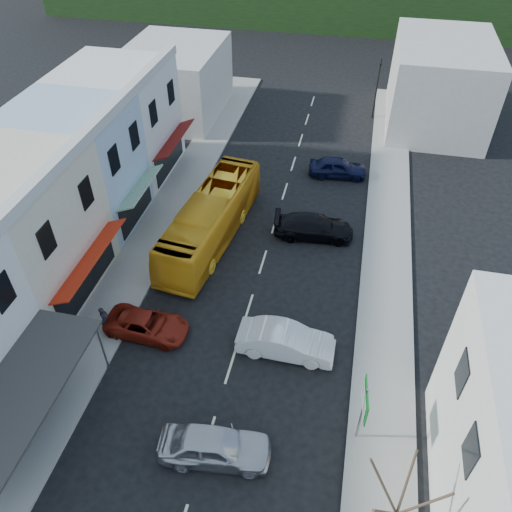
{
  "coord_description": "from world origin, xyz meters",
  "views": [
    {
      "loc": [
        4.48,
        -14.57,
        20.66
      ],
      "look_at": [
        0.0,
        6.0,
        2.2
      ],
      "focal_mm": 35.0,
      "sensor_mm": 36.0,
      "label": 1
    }
  ],
  "objects_px": {
    "car_silver": "(215,447)",
    "car_red": "(147,324)",
    "direction_sign": "(362,415)",
    "car_white": "(286,343)",
    "traffic_signal": "(377,89)",
    "pedestrian_left": "(104,319)",
    "bus": "(211,219)"
  },
  "relations": [
    {
      "from": "bus",
      "to": "car_silver",
      "type": "relative_size",
      "value": 2.64
    },
    {
      "from": "car_white",
      "to": "traffic_signal",
      "type": "bearing_deg",
      "value": -6.31
    },
    {
      "from": "car_silver",
      "to": "direction_sign",
      "type": "xyz_separation_m",
      "value": [
        5.84,
        2.13,
        1.14
      ]
    },
    {
      "from": "car_silver",
      "to": "traffic_signal",
      "type": "relative_size",
      "value": 0.82
    },
    {
      "from": "car_red",
      "to": "pedestrian_left",
      "type": "distance_m",
      "value": 2.22
    },
    {
      "from": "car_red",
      "to": "direction_sign",
      "type": "xyz_separation_m",
      "value": [
        11.23,
        -3.71,
        1.14
      ]
    },
    {
      "from": "traffic_signal",
      "to": "car_red",
      "type": "bearing_deg",
      "value": 64.34
    },
    {
      "from": "car_silver",
      "to": "car_red",
      "type": "bearing_deg",
      "value": 35.97
    },
    {
      "from": "bus",
      "to": "car_red",
      "type": "distance_m",
      "value": 8.52
    },
    {
      "from": "bus",
      "to": "car_silver",
      "type": "xyz_separation_m",
      "value": [
        4.25,
        -14.25,
        -0.85
      ]
    },
    {
      "from": "car_silver",
      "to": "pedestrian_left",
      "type": "xyz_separation_m",
      "value": [
        -7.55,
        5.47,
        0.3
      ]
    },
    {
      "from": "car_white",
      "to": "traffic_signal",
      "type": "relative_size",
      "value": 0.82
    },
    {
      "from": "bus",
      "to": "car_red",
      "type": "xyz_separation_m",
      "value": [
        -1.13,
        -8.4,
        -0.85
      ]
    },
    {
      "from": "bus",
      "to": "car_white",
      "type": "bearing_deg",
      "value": -45.65
    },
    {
      "from": "pedestrian_left",
      "to": "car_red",
      "type": "bearing_deg",
      "value": -83.37
    },
    {
      "from": "direction_sign",
      "to": "pedestrian_left",
      "type": "bearing_deg",
      "value": 160.25
    },
    {
      "from": "direction_sign",
      "to": "traffic_signal",
      "type": "bearing_deg",
      "value": 85.3
    },
    {
      "from": "bus",
      "to": "car_silver",
      "type": "bearing_deg",
      "value": -66.58
    },
    {
      "from": "pedestrian_left",
      "to": "traffic_signal",
      "type": "xyz_separation_m",
      "value": [
        12.79,
        28.83,
        1.69
      ]
    },
    {
      "from": "direction_sign",
      "to": "traffic_signal",
      "type": "relative_size",
      "value": 0.68
    },
    {
      "from": "bus",
      "to": "pedestrian_left",
      "type": "relative_size",
      "value": 6.82
    },
    {
      "from": "car_white",
      "to": "pedestrian_left",
      "type": "bearing_deg",
      "value": 94.44
    },
    {
      "from": "car_white",
      "to": "car_red",
      "type": "bearing_deg",
      "value": 92.69
    },
    {
      "from": "car_white",
      "to": "car_red",
      "type": "relative_size",
      "value": 0.96
    },
    {
      "from": "car_silver",
      "to": "car_white",
      "type": "xyz_separation_m",
      "value": [
        1.97,
        6.15,
        0.0
      ]
    },
    {
      "from": "pedestrian_left",
      "to": "traffic_signal",
      "type": "relative_size",
      "value": 0.32
    },
    {
      "from": "pedestrian_left",
      "to": "direction_sign",
      "type": "xyz_separation_m",
      "value": [
        13.39,
        -3.33,
        0.84
      ]
    },
    {
      "from": "car_white",
      "to": "traffic_signal",
      "type": "xyz_separation_m",
      "value": [
        3.27,
        28.14,
        1.99
      ]
    },
    {
      "from": "car_silver",
      "to": "direction_sign",
      "type": "relative_size",
      "value": 1.2
    },
    {
      "from": "bus",
      "to": "pedestrian_left",
      "type": "xyz_separation_m",
      "value": [
        -3.29,
        -8.78,
        -0.55
      ]
    },
    {
      "from": "pedestrian_left",
      "to": "bus",
      "type": "bearing_deg",
      "value": -23.94
    },
    {
      "from": "car_red",
      "to": "bus",
      "type": "bearing_deg",
      "value": -4.99
    }
  ]
}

